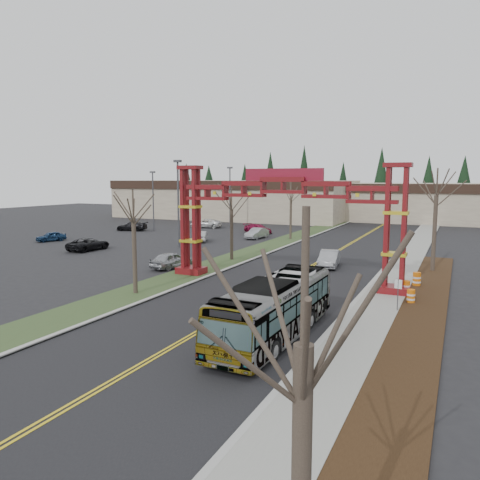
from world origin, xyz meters
The scene contains 35 objects.
ground centered at (0.00, 0.00, 0.00)m, with size 200.00×200.00×0.00m, color black.
road centered at (0.00, 25.00, 0.01)m, with size 12.00×110.00×0.02m, color black.
lane_line_left centered at (-0.12, 25.00, 0.03)m, with size 0.12×100.00×0.01m, color yellow.
lane_line_right centered at (0.12, 25.00, 0.03)m, with size 0.12×100.00×0.01m, color yellow.
curb_right centered at (6.15, 25.00, 0.07)m, with size 0.30×110.00×0.15m, color #ACACA7.
sidewalk_right centered at (7.60, 25.00, 0.08)m, with size 2.60×110.00×0.14m, color gray.
landscape_strip centered at (10.20, 10.00, 0.06)m, with size 2.60×50.00×0.12m, color black.
grass_median centered at (-8.00, 25.00, 0.04)m, with size 4.00×110.00×0.08m, color #364C26.
curb_left centered at (-6.15, 25.00, 0.07)m, with size 0.30×110.00×0.15m, color #ACACA7.
gateway_arch centered at (0.00, 18.00, 5.98)m, with size 18.20×1.60×8.90m.
retail_building_west centered at (-30.00, 71.96, 3.76)m, with size 46.00×22.30×7.50m.
retail_building_east centered at (10.00, 79.95, 3.51)m, with size 38.00×20.30×7.00m.
conifer_treeline centered at (0.25, 92.00, 6.49)m, with size 116.10×5.60×13.00m.
transit_bus centered at (3.85, 6.37, 1.50)m, with size 2.52×10.78×3.00m, color #A5A7AD.
silver_sedan centered at (1.50, 26.03, 0.75)m, with size 1.58×4.54×1.49m, color #A5A8AD.
parked_car_near_a centered at (-11.00, 19.57, 0.73)m, with size 1.72×4.27×1.45m, color #9FA1A6.
parked_car_near_b centered at (-17.44, 35.94, 0.66)m, with size 1.41×4.03×1.33m, color silver.
parked_car_near_c centered at (-25.09, 24.41, 0.70)m, with size 2.31×5.00×1.39m, color black.
parked_car_mid_a centered at (-14.55, 47.37, 0.67)m, with size 1.89×4.65×1.35m, color maroon.
parked_car_mid_b centered at (-34.77, 28.12, 0.62)m, with size 1.46×3.63×1.24m, color navy.
parked_car_far_a centered at (-12.29, 41.73, 0.70)m, with size 1.48×4.24×1.40m, color #9A9DA1.
parked_car_far_b centered at (-25.26, 51.02, 0.72)m, with size 2.38×5.15×1.43m, color white.
parked_car_far_c centered at (-33.30, 42.36, 0.68)m, with size 1.91×4.70×1.36m, color black.
bare_tree_median_near centered at (-8.00, 10.63, 5.12)m, with size 3.02×3.02×7.14m.
bare_tree_median_mid centered at (-8.00, 25.55, 4.90)m, with size 3.10×3.10×6.97m.
bare_tree_median_far centered at (-8.00, 42.86, 5.42)m, with size 2.98×2.98×7.42m.
bare_tree_right_near centered at (10.00, -8.58, 5.49)m, with size 2.95×2.95×7.48m.
bare_tree_right_far centered at (10.00, 27.72, 6.42)m, with size 3.45×3.45×8.74m.
light_pole_near centered at (-17.26, 30.56, 5.76)m, with size 0.86×0.43×9.96m.
light_pole_mid centered at (-29.95, 43.36, 5.18)m, with size 0.78×0.39×8.96m.
light_pole_far centered at (-22.84, 54.95, 5.67)m, with size 0.85×0.42×9.80m.
street_sign centered at (8.83, 13.55, 1.43)m, with size 0.44×0.19×1.99m.
barrel_south centered at (9.36, 15.91, 0.47)m, with size 0.51×0.51×0.94m.
barrel_mid centered at (8.83, 18.17, 0.50)m, with size 0.54×0.54×1.00m.
barrel_north centered at (9.27, 21.09, 0.54)m, with size 0.58×0.58×1.08m.
Camera 1 is at (11.88, -14.65, 7.84)m, focal length 35.00 mm.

